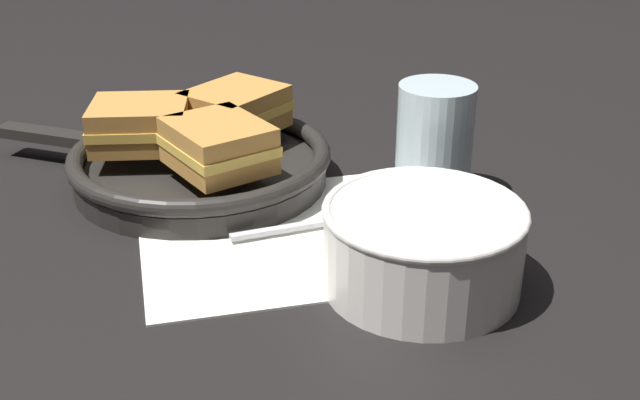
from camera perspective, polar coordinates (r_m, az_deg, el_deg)
ground_plane at (r=0.75m, az=1.10°, el=-2.44°), size 4.00×4.00×0.00m
napkin at (r=0.75m, az=-2.05°, el=-2.46°), size 0.30×0.27×0.00m
soup_bowl at (r=0.66m, az=7.34°, el=-2.96°), size 0.17×0.17×0.07m
spoon at (r=0.76m, az=1.08°, el=-1.39°), size 0.15×0.05×0.01m
skillet at (r=0.85m, az=-8.59°, el=2.53°), size 0.37×0.27×0.04m
sandwich_near_left at (r=0.88m, az=-6.03°, el=6.43°), size 0.13×0.13×0.05m
sandwich_near_right at (r=0.85m, az=-12.66°, el=5.27°), size 0.10×0.09×0.05m
sandwich_far_left at (r=0.78m, az=-7.24°, el=3.88°), size 0.12×0.13×0.05m
drinking_glass at (r=0.81m, az=8.14°, el=4.06°), size 0.08×0.08×0.12m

